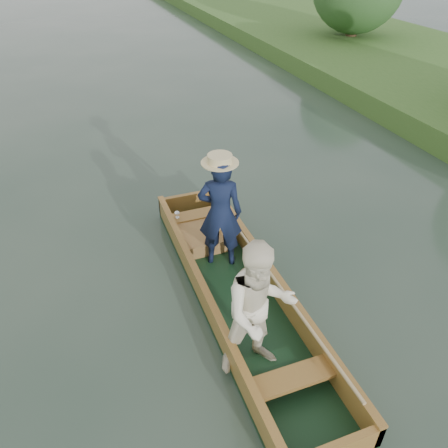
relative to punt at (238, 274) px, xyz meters
name	(u,v)px	position (x,y,z in m)	size (l,w,h in m)	color
ground	(239,301)	(0.09, 0.16, -0.66)	(120.00, 120.00, 0.00)	#283D30
trees_far	(146,16)	(0.67, 7.97, 1.84)	(22.77, 15.15, 4.65)	#47331E
punt	(238,274)	(0.00, 0.00, 0.00)	(1.24, 5.00, 1.88)	black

